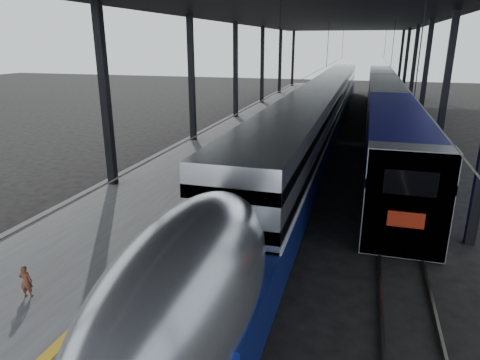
% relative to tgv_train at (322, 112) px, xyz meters
% --- Properties ---
extents(ground, '(160.00, 160.00, 0.00)m').
position_rel_tgv_train_xyz_m(ground, '(-2.00, -23.11, -1.98)').
color(ground, black).
rests_on(ground, ground).
extents(platform, '(6.00, 80.00, 1.00)m').
position_rel_tgv_train_xyz_m(platform, '(-5.50, -3.11, -1.48)').
color(platform, '#4C4C4F').
rests_on(platform, ground).
extents(yellow_strip, '(0.30, 80.00, 0.01)m').
position_rel_tgv_train_xyz_m(yellow_strip, '(-2.70, -3.11, -0.97)').
color(yellow_strip, gold).
rests_on(yellow_strip, platform).
extents(rails, '(6.52, 80.00, 0.16)m').
position_rel_tgv_train_xyz_m(rails, '(2.50, -3.11, -1.90)').
color(rails, slate).
rests_on(rails, ground).
extents(canopy, '(18.00, 75.00, 9.47)m').
position_rel_tgv_train_xyz_m(canopy, '(-0.10, -3.11, 7.14)').
color(canopy, black).
rests_on(canopy, ground).
extents(tgv_train, '(2.95, 65.20, 4.23)m').
position_rel_tgv_train_xyz_m(tgv_train, '(0.00, 0.00, 0.00)').
color(tgv_train, '#B8BBC0').
rests_on(tgv_train, ground).
extents(second_train, '(2.89, 56.05, 3.98)m').
position_rel_tgv_train_xyz_m(second_train, '(5.00, 7.01, 0.04)').
color(second_train, navy).
rests_on(second_train, ground).
extents(child, '(0.37, 0.29, 0.90)m').
position_rel_tgv_train_xyz_m(child, '(-4.73, -27.06, -0.53)').
color(child, '#522C1B').
rests_on(child, platform).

